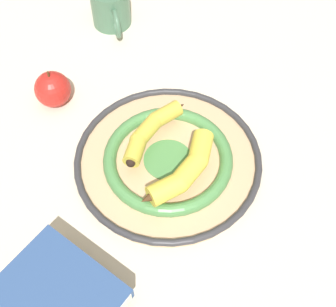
# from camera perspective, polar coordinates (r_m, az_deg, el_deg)

# --- Properties ---
(ground_plane) EXTENTS (2.80, 2.80, 0.00)m
(ground_plane) POSITION_cam_1_polar(r_m,az_deg,el_deg) (0.85, 0.37, -2.27)
(ground_plane) COLOR beige
(decorative_bowl) EXTENTS (0.34, 0.34, 0.03)m
(decorative_bowl) POSITION_cam_1_polar(r_m,az_deg,el_deg) (0.85, 0.00, -0.82)
(decorative_bowl) COLOR tan
(decorative_bowl) RESTS_ON ground_plane
(banana_a) EXTENTS (0.05, 0.18, 0.03)m
(banana_a) POSITION_cam_1_polar(r_m,az_deg,el_deg) (0.85, -2.10, 2.94)
(banana_a) COLOR gold
(banana_a) RESTS_ON decorative_bowl
(banana_b) EXTENTS (0.07, 0.19, 0.04)m
(banana_b) POSITION_cam_1_polar(r_m,az_deg,el_deg) (0.79, 2.00, -2.12)
(banana_b) COLOR yellow
(banana_b) RESTS_ON decorative_bowl
(book_stack) EXTENTS (0.20, 0.17, 0.06)m
(book_stack) POSITION_cam_1_polar(r_m,az_deg,el_deg) (0.73, -13.61, -17.09)
(book_stack) COLOR #B28933
(book_stack) RESTS_ON ground_plane
(coffee_mug) EXTENTS (0.11, 0.11, 0.09)m
(coffee_mug) POSITION_cam_1_polar(r_m,az_deg,el_deg) (1.11, -6.97, 17.30)
(coffee_mug) COLOR #477056
(coffee_mug) RESTS_ON ground_plane
(apple) EXTENTS (0.07, 0.07, 0.08)m
(apple) POSITION_cam_1_polar(r_m,az_deg,el_deg) (0.95, -13.87, 7.62)
(apple) COLOR red
(apple) RESTS_ON ground_plane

